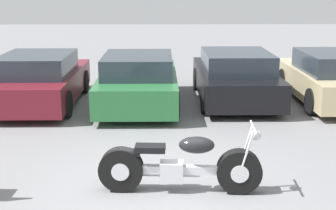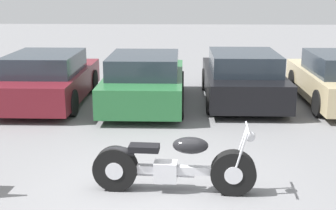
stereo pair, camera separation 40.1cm
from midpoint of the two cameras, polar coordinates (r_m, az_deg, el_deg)
The scene contains 6 objects.
ground_plane at distance 7.00m, azimuth -1.93°, elevation -10.74°, with size 60.00×60.00×0.00m, color slate.
motorcycle at distance 6.90m, azimuth -0.50°, elevation -7.42°, with size 2.40×0.62×1.03m.
parked_car_maroon at distance 12.32m, azimuth -16.25°, elevation 2.91°, with size 1.96×4.17×1.32m.
parked_car_green at distance 11.76m, azimuth -4.59°, elevation 2.92°, with size 1.96×4.17×1.32m.
parked_car_black at distance 12.33m, azimuth 7.24°, elevation 3.39°, with size 1.96×4.17×1.32m.
parked_car_champagne at distance 12.76m, azimuth 18.53°, elevation 3.13°, with size 1.96×4.17×1.32m.
Camera 1 is at (-0.07, -6.33, 2.98)m, focal length 50.00 mm.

